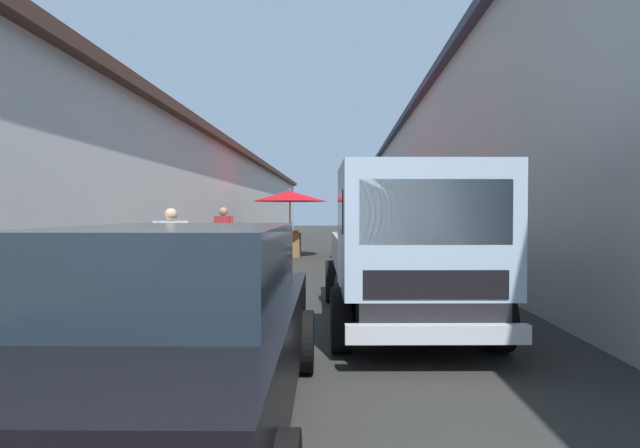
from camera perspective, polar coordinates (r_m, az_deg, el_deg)
ground at (r=14.77m, az=0.39°, el=-4.71°), size 90.00×90.00×0.00m
building_left_whitewash at (r=18.51m, az=-21.42°, el=2.78°), size 49.80×7.50×4.09m
building_right_concrete at (r=18.18m, az=23.23°, el=5.62°), size 49.80×7.50×5.88m
fruit_stall_far_left at (r=19.79m, az=6.51°, el=1.96°), size 2.88×2.88×2.26m
fruit_stall_near_left at (r=17.33m, az=-3.49°, el=2.49°), size 2.62×2.62×2.39m
fruit_stall_mid_lane at (r=16.24m, az=7.32°, el=2.04°), size 2.89×2.89×2.18m
fruit_stall_far_right at (r=10.77m, az=10.36°, el=2.29°), size 2.30×2.30×2.26m
hatchback_car at (r=3.70m, az=-16.59°, el=-11.41°), size 3.96×2.02×1.45m
delivery_truck at (r=6.25m, az=10.16°, el=-3.37°), size 5.00×2.15×2.08m
vendor_by_crates at (r=13.42m, az=-11.13°, el=-1.11°), size 0.41×0.59×1.69m
vendor_in_shade at (r=8.92m, az=-16.88°, el=-2.66°), size 0.47×0.50×1.63m
parked_scooter at (r=7.78m, az=-13.97°, el=-6.85°), size 1.67×0.57×1.14m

